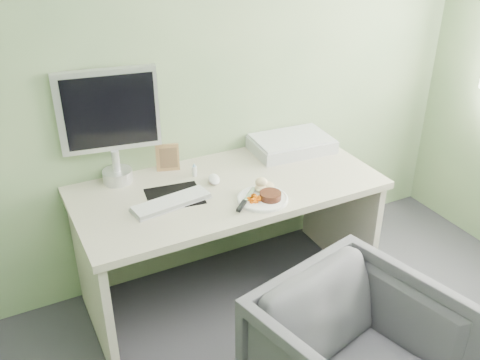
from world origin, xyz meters
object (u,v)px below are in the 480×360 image
desk (228,214)px  scanner (291,144)px  monitor (110,120)px  plate (263,199)px

desk → scanner: size_ratio=3.45×
desk → scanner: 0.60m
desk → scanner: bearing=22.3°
desk → monitor: monitor is taller
scanner → monitor: monitor is taller
desk → scanner: scanner is taller
monitor → desk: bearing=-23.1°
desk → monitor: (-0.50, 0.32, 0.52)m
plate → scanner: scanner is taller
plate → monitor: monitor is taller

